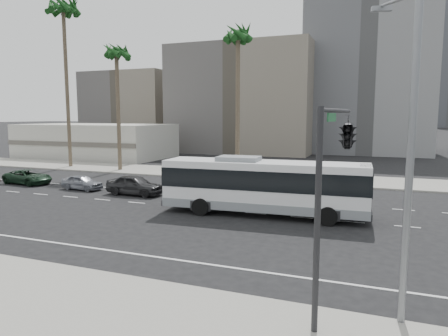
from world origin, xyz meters
The scene contains 17 objects.
ground centered at (0.00, 0.00, 0.00)m, with size 700.00×700.00×0.00m, color black.
sidewalk_north centered at (0.00, 15.50, 0.07)m, with size 120.00×7.00×0.15m, color gray.
sidewalk_south centered at (0.00, -15.50, 0.07)m, with size 120.00×7.00×0.15m, color gray.
commercial_low centered at (-30.00, 25.99, 2.50)m, with size 22.00×12.16×5.00m.
midrise_beige_west centered at (-12.00, 45.00, 9.00)m, with size 24.00×18.00×18.00m, color #5E5955.
midrise_gray_center centered at (8.00, 52.00, 13.00)m, with size 20.00×20.00×26.00m, color slate.
midrise_beige_far centered at (-38.00, 50.00, 7.50)m, with size 18.00×16.00×15.00m, color #5E5955.
civic_tower centered at (-2.00, 250.00, 38.83)m, with size 42.00×42.00×129.00m.
city_bus centered at (3.58, -0.18, 1.94)m, with size 12.99×3.52×3.70m.
car_a centered at (-7.79, 2.55, 0.80)m, with size 4.69×1.89×1.60m, color #252526.
car_b centered at (-13.29, 2.90, 0.64)m, with size 3.75×1.51×1.28m, color gray.
car_c centered at (-19.98, 3.48, 0.66)m, with size 4.77×2.20×1.33m, color black.
streetlight_corner centered at (11.04, -11.54, 5.89)m, with size 1.56×4.87×10.42m.
traffic_signal centered at (9.23, -10.53, 5.45)m, with size 3.03×4.06×6.53m.
palm_near centered at (-3.18, 14.26, 13.82)m, with size 4.52×4.52×15.25m.
palm_mid centered at (-17.44, 14.23, 13.00)m, with size 4.67×4.67×14.45m.
palm_far centered at (-24.91, 14.64, 18.34)m, with size 5.88×5.88×20.19m.
Camera 1 is at (10.34, -24.79, 6.28)m, focal length 32.69 mm.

